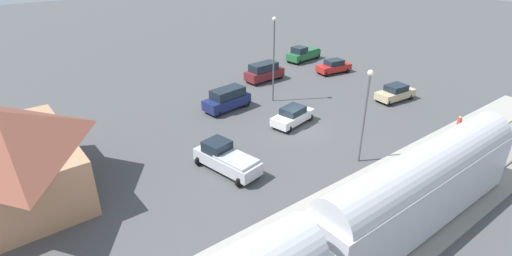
% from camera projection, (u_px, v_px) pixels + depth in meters
% --- Properties ---
extents(ground_plane, '(200.00, 200.00, 0.00)m').
position_uv_depth(ground_plane, '(298.00, 128.00, 35.47)').
color(ground_plane, '#4C4C4F').
extents(railway_track, '(4.80, 70.00, 0.30)m').
position_uv_depth(railway_track, '(443.00, 201.00, 25.49)').
color(railway_track, gray).
rests_on(railway_track, ground).
extents(platform, '(3.20, 46.00, 0.30)m').
position_uv_depth(platform, '(391.00, 174.00, 28.31)').
color(platform, '#A8A399').
rests_on(platform, ground).
extents(station_building, '(11.86, 8.21, 6.22)m').
position_uv_depth(station_building, '(7.00, 153.00, 24.81)').
color(station_building, tan).
rests_on(station_building, ground).
extents(pedestrian_on_platform, '(0.36, 0.36, 1.71)m').
position_uv_depth(pedestrian_on_platform, '(405.00, 160.00, 27.91)').
color(pedestrian_on_platform, '#333338').
rests_on(pedestrian_on_platform, platform).
extents(pedestrian_waiting_far, '(0.36, 0.36, 1.71)m').
position_uv_depth(pedestrian_waiting_far, '(459.00, 124.00, 33.29)').
color(pedestrian_waiting_far, '#333338').
rests_on(pedestrian_waiting_far, platform).
extents(sedan_red, '(2.48, 4.72, 1.74)m').
position_uv_depth(sedan_red, '(334.00, 66.00, 49.53)').
color(sedan_red, red).
rests_on(sedan_red, ground).
extents(pickup_silver, '(5.67, 3.25, 2.14)m').
position_uv_depth(pickup_silver, '(226.00, 158.00, 28.56)').
color(pickup_silver, silver).
rests_on(pickup_silver, ground).
extents(sedan_white, '(2.70, 4.78, 1.74)m').
position_uv_depth(sedan_white, '(293.00, 116.00, 35.77)').
color(sedan_white, white).
rests_on(sedan_white, ground).
extents(pickup_green, '(2.65, 5.61, 2.14)m').
position_uv_depth(pickup_green, '(303.00, 54.00, 54.40)').
color(pickup_green, '#236638').
rests_on(pickup_green, ground).
extents(suv_maroon, '(2.16, 4.98, 2.22)m').
position_uv_depth(suv_maroon, '(264.00, 72.00, 46.68)').
color(suv_maroon, maroon).
rests_on(suv_maroon, ground).
extents(suv_navy, '(2.47, 5.08, 2.22)m').
position_uv_depth(suv_navy, '(227.00, 99.00, 38.81)').
color(suv_navy, navy).
rests_on(suv_navy, ground).
extents(sedan_tan, '(2.25, 4.65, 1.74)m').
position_uv_depth(sedan_tan, '(395.00, 93.00, 41.11)').
color(sedan_tan, '#C6B284').
rests_on(sedan_tan, ground).
extents(light_pole_near_platform, '(0.44, 0.44, 7.42)m').
position_uv_depth(light_pole_near_platform, '(366.00, 106.00, 28.14)').
color(light_pole_near_platform, '#515156').
rests_on(light_pole_near_platform, ground).
extents(light_pole_lot_center, '(0.44, 0.44, 8.82)m').
position_uv_depth(light_pole_lot_center, '(274.00, 51.00, 38.93)').
color(light_pole_lot_center, '#515156').
rests_on(light_pole_lot_center, ground).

